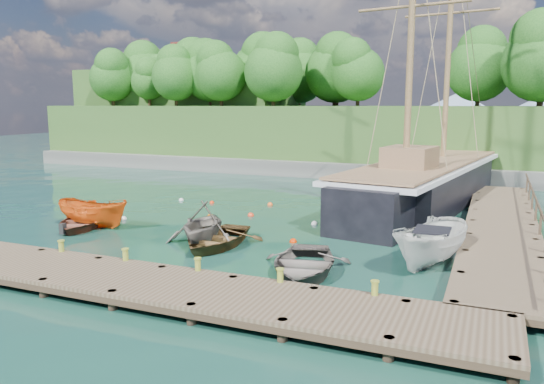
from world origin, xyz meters
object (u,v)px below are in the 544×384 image
Objects in this scene: rowboat_0 at (82,228)px; rowboat_2 at (216,246)px; rowboat_1 at (203,243)px; motorboat_orange at (94,227)px; cabin_boat_white at (431,266)px; rowboat_3 at (303,274)px; schooner at (425,186)px.

rowboat_0 is 0.90× the size of rowboat_2.
rowboat_1 is (7.09, -0.11, 0.00)m from rowboat_0.
rowboat_1 is 0.90× the size of motorboat_orange.
rowboat_3 is at bearing -128.76° from cabin_boat_white.
rowboat_0 is 0.87× the size of rowboat_3.
rowboat_3 is 0.97× the size of cabin_boat_white.
cabin_boat_white is (16.48, -0.13, 0.00)m from motorboat_orange.
rowboat_3 is 16.08m from schooner.
cabin_boat_white reaches higher than rowboat_3.
rowboat_1 is 0.80× the size of rowboat_3.
rowboat_2 is at bearing -158.17° from cabin_boat_white.
rowboat_3 is 5.07m from cabin_boat_white.
motorboat_orange is (0.47, 0.38, 0.00)m from rowboat_0.
rowboat_1 is 9.87m from cabin_boat_white.
rowboat_1 reaches higher than rowboat_2.
rowboat_0 is 0.61m from motorboat_orange.
rowboat_1 is 15.66m from schooner.
schooner is at bearing 46.26° from rowboat_1.
rowboat_1 is 0.78× the size of cabin_boat_white.
cabin_boat_white is at bearing -72.70° from schooner.
rowboat_1 is at bearing -111.62° from schooner.
motorboat_orange is (-12.27, 2.94, 0.00)m from rowboat_3.
rowboat_0 is 0.15× the size of schooner.
cabin_boat_white is (16.96, 0.26, 0.00)m from rowboat_0.
rowboat_0 is at bearing 166.14° from rowboat_1.
rowboat_2 is 0.94× the size of cabin_boat_white.
rowboat_1 is 0.83× the size of rowboat_2.
schooner is (7.16, 13.74, 1.14)m from rowboat_2.
cabin_boat_white is at bearing -22.06° from rowboat_0.
schooner reaches higher than rowboat_3.
rowboat_1 reaches higher than rowboat_3.
rowboat_3 is 0.17× the size of schooner.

